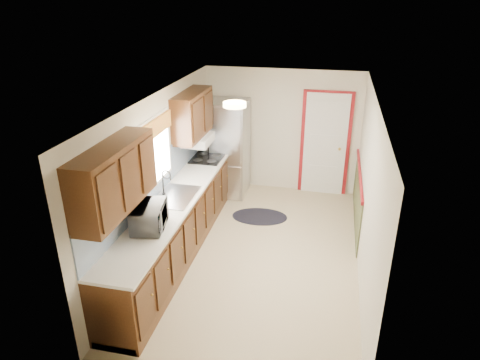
% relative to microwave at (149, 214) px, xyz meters
% --- Properties ---
extents(room_shell, '(3.20, 5.20, 2.52)m').
position_rel_microwave_xyz_m(room_shell, '(1.20, 1.11, 0.07)').
color(room_shell, '#C8B58D').
rests_on(room_shell, ground).
extents(kitchen_run, '(0.63, 4.00, 2.20)m').
position_rel_microwave_xyz_m(kitchen_run, '(-0.04, 0.82, -0.32)').
color(kitchen_run, '#3B1E0D').
rests_on(kitchen_run, ground).
extents(back_wall_trim, '(1.12, 2.30, 2.08)m').
position_rel_microwave_xyz_m(back_wall_trim, '(2.19, 3.32, -0.24)').
color(back_wall_trim, maroon).
rests_on(back_wall_trim, ground).
extents(ceiling_fixture, '(0.30, 0.30, 0.06)m').
position_rel_microwave_xyz_m(ceiling_fixture, '(0.90, 0.91, 1.23)').
color(ceiling_fixture, '#FFD88C').
rests_on(ceiling_fixture, room_shell).
extents(microwave, '(0.42, 0.62, 0.38)m').
position_rel_microwave_xyz_m(microwave, '(0.00, 0.00, 0.00)').
color(microwave, white).
rests_on(microwave, kitchen_run).
extents(refrigerator, '(0.78, 0.78, 1.85)m').
position_rel_microwave_xyz_m(refrigerator, '(0.21, 3.16, -0.20)').
color(refrigerator, '#B7B7BC').
rests_on(refrigerator, ground).
extents(rug, '(1.04, 0.73, 0.01)m').
position_rel_microwave_xyz_m(rug, '(1.03, 2.27, -1.13)').
color(rug, black).
rests_on(rug, ground).
extents(cooktop, '(0.53, 0.64, 0.02)m').
position_rel_microwave_xyz_m(cooktop, '(0.01, 2.51, -0.18)').
color(cooktop, black).
rests_on(cooktop, kitchen_run).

